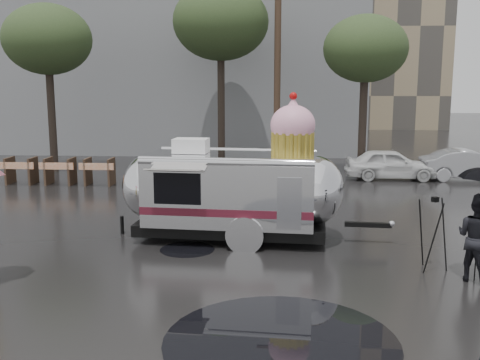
{
  "coord_description": "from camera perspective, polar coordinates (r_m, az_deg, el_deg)",
  "views": [
    {
      "loc": [
        2.6,
        -10.2,
        3.82
      ],
      "look_at": [
        1.67,
        3.16,
        1.46
      ],
      "focal_mm": 42.0,
      "sensor_mm": 36.0,
      "label": 1
    }
  ],
  "objects": [
    {
      "name": "tree_mid",
      "position": [
        25.46,
        -1.97,
        15.69
      ],
      "size": [
        4.2,
        4.2,
        8.03
      ],
      "color": "#382D26",
      "rests_on": "ground"
    },
    {
      "name": "utility_pole",
      "position": [
        24.21,
        3.83,
        11.88
      ],
      "size": [
        1.6,
        0.28,
        9.0
      ],
      "color": "#473323",
      "rests_on": "ground"
    },
    {
      "name": "airstream_trailer",
      "position": [
        13.63,
        -0.49,
        -0.74
      ],
      "size": [
        6.76,
        2.7,
        3.64
      ],
      "rotation": [
        0.0,
        0.0,
        -0.07
      ],
      "color": "silver",
      "rests_on": "ground"
    },
    {
      "name": "person_right",
      "position": [
        11.72,
        22.97,
        -5.42
      ],
      "size": [
        0.88,
        0.94,
        1.73
      ],
      "primitive_type": "imported",
      "rotation": [
        0.0,
        0.0,
        2.25
      ],
      "color": "black",
      "rests_on": "ground"
    },
    {
      "name": "barricade_row",
      "position": [
        22.0,
        -17.81,
        0.91
      ],
      "size": [
        4.3,
        0.8,
        1.0
      ],
      "color": "#473323",
      "rests_on": "ground"
    },
    {
      "name": "ground",
      "position": [
        11.2,
        -9.85,
        -10.1
      ],
      "size": [
        120.0,
        120.0,
        0.0
      ],
      "primitive_type": "plane",
      "color": "black",
      "rests_on": "ground"
    },
    {
      "name": "tree_right",
      "position": [
        23.48,
        12.62,
        12.79
      ],
      "size": [
        3.36,
        3.36,
        6.42
      ],
      "color": "#382D26",
      "rests_on": "ground"
    },
    {
      "name": "tree_left",
      "position": [
        25.16,
        -18.98,
        13.28
      ],
      "size": [
        3.64,
        3.64,
        6.95
      ],
      "color": "#382D26",
      "rests_on": "ground"
    },
    {
      "name": "tripod",
      "position": [
        12.09,
        19.06,
        -4.47
      ],
      "size": [
        0.62,
        0.61,
        1.54
      ],
      "rotation": [
        0.0,
        0.0,
        0.31
      ],
      "color": "black",
      "rests_on": "ground"
    },
    {
      "name": "puddles",
      "position": [
        9.98,
        -10.78,
        -12.67
      ],
      "size": [
        15.98,
        7.35,
        0.01
      ],
      "color": "black",
      "rests_on": "ground"
    },
    {
      "name": "grey_building",
      "position": [
        34.94,
        -7.14,
        14.34
      ],
      "size": [
        22.0,
        12.0,
        13.0
      ],
      "primitive_type": "cube",
      "color": "slate",
      "rests_on": "ground"
    }
  ]
}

